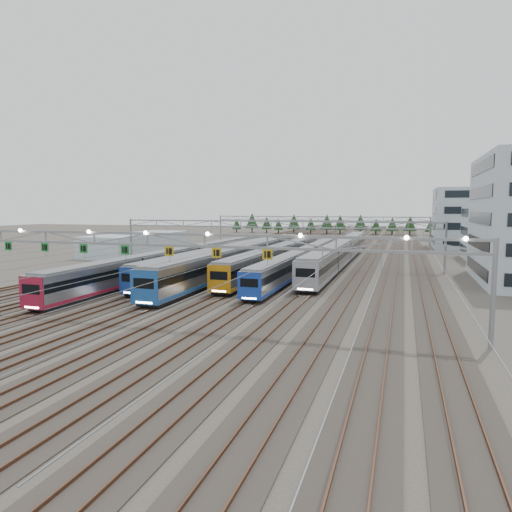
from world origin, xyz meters
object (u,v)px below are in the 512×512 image
(depot_bldg_north, at_px, (481,218))
(gantry_near, at_px, (146,242))
(train_f, at_px, (342,251))
(west_shed, at_px, (139,243))
(gantry_mid, at_px, (271,230))
(train_b, at_px, (221,257))
(train_d, at_px, (279,256))
(train_c, at_px, (246,257))
(depot_bldg_mid, at_px, (505,233))
(gantry_far, at_px, (318,222))
(train_a, at_px, (192,257))
(train_e, at_px, (309,256))

(depot_bldg_north, bearing_deg, gantry_near, -114.10)
(train_f, distance_m, west_shed, 45.86)
(gantry_near, height_order, gantry_mid, gantry_near)
(gantry_near, bearing_deg, west_shed, 123.03)
(train_b, relative_size, gantry_near, 0.95)
(train_d, height_order, depot_bldg_north, depot_bldg_north)
(gantry_mid, height_order, depot_bldg_north, depot_bldg_north)
(train_c, xyz_separation_m, gantry_mid, (2.25, 6.64, 4.12))
(depot_bldg_mid, xyz_separation_m, west_shed, (-74.62, -9.19, -3.18))
(gantry_far, bearing_deg, west_shed, -136.73)
(gantry_near, xyz_separation_m, gantry_far, (0.05, 85.12, -0.70))
(train_a, height_order, depot_bldg_north, depot_bldg_north)
(depot_bldg_mid, bearing_deg, train_a, -149.91)
(train_b, bearing_deg, train_d, 20.56)
(depot_bldg_north, bearing_deg, depot_bldg_mid, -89.53)
(train_d, relative_size, gantry_mid, 0.93)
(depot_bldg_north, xyz_separation_m, west_shed, (-74.40, -36.85, -5.29))
(depot_bldg_mid, height_order, depot_bldg_north, depot_bldg_north)
(train_f, bearing_deg, depot_bldg_north, 55.36)
(depot_bldg_north, bearing_deg, train_a, -131.73)
(train_a, relative_size, train_c, 1.12)
(depot_bldg_north, bearing_deg, train_d, -125.84)
(train_b, xyz_separation_m, gantry_mid, (6.75, 6.18, 4.36))
(train_e, xyz_separation_m, gantry_near, (-6.80, -40.09, 5.11))
(train_d, height_order, train_f, train_f)
(train_e, xyz_separation_m, west_shed, (-41.11, 12.69, 0.25))
(train_b, height_order, depot_bldg_north, depot_bldg_north)
(train_b, bearing_deg, west_shed, 145.70)
(gantry_far, bearing_deg, train_d, -87.31)
(train_c, bearing_deg, train_b, 174.23)
(train_b, xyz_separation_m, depot_bldg_north, (46.78, 55.68, 5.49))
(train_a, height_order, train_d, train_d)
(train_d, bearing_deg, depot_bldg_mid, 32.96)
(train_b, xyz_separation_m, gantry_far, (6.75, 51.18, 4.36))
(train_d, bearing_deg, train_c, -139.60)
(gantry_far, bearing_deg, train_e, -81.48)
(gantry_near, relative_size, gantry_far, 1.00)
(depot_bldg_mid, bearing_deg, gantry_far, 150.09)
(train_c, bearing_deg, gantry_far, 87.51)
(train_f, bearing_deg, train_d, -130.20)
(train_c, bearing_deg, west_shed, 149.01)
(train_e, height_order, depot_bldg_mid, depot_bldg_mid)
(gantry_mid, relative_size, depot_bldg_north, 2.56)
(train_c, xyz_separation_m, gantry_near, (2.20, -33.48, 4.82))
(train_a, xyz_separation_m, train_d, (13.50, 5.20, 0.04))
(west_shed, bearing_deg, depot_bldg_north, 26.35)
(gantry_far, height_order, depot_bldg_mid, depot_bldg_mid)
(depot_bldg_north, bearing_deg, gantry_far, -173.59)
(train_d, height_order, west_shed, west_shed)
(gantry_mid, height_order, gantry_far, same)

